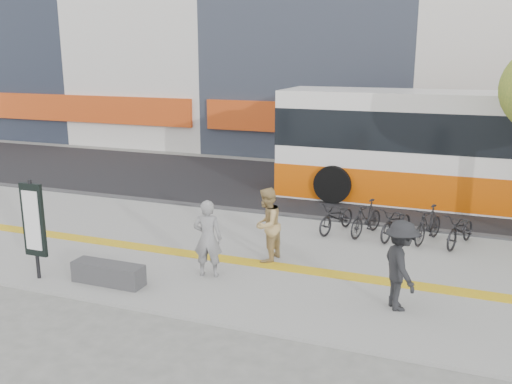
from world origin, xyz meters
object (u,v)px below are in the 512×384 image
at_px(bench, 108,273).
at_px(bus, 491,154).
at_px(pedestrian_tan, 267,225).
at_px(seated_woman, 208,238).
at_px(pedestrian_dark, 400,265).
at_px(signboard, 33,222).

relative_size(bench, bus, 0.12).
bearing_deg(pedestrian_tan, seated_woman, -27.32).
relative_size(pedestrian_tan, pedestrian_dark, 1.00).
bearing_deg(signboard, bench, 10.81).
xyz_separation_m(signboard, pedestrian_dark, (7.51, 1.29, -0.41)).
bearing_deg(seated_woman, pedestrian_dark, 165.23).
distance_m(bus, pedestrian_tan, 8.78).
distance_m(signboard, seated_woman, 3.72).
distance_m(signboard, pedestrian_dark, 7.63).
relative_size(signboard, pedestrian_tan, 1.25).
height_order(bench, seated_woman, seated_woman).
relative_size(bench, signboard, 0.73).
xyz_separation_m(bench, seated_woman, (1.80, 1.15, 0.64)).
bearing_deg(pedestrian_dark, signboard, 72.43).
xyz_separation_m(bus, seated_woman, (-5.82, -8.55, -0.81)).
relative_size(seated_woman, pedestrian_dark, 0.98).
xyz_separation_m(bench, pedestrian_tan, (2.68, 2.48, 0.65)).
height_order(signboard, seated_woman, signboard).
bearing_deg(bus, bench, -128.16).
height_order(bench, bus, bus).
xyz_separation_m(pedestrian_tan, pedestrian_dark, (3.23, -1.49, -0.00)).
height_order(signboard, bus, bus).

